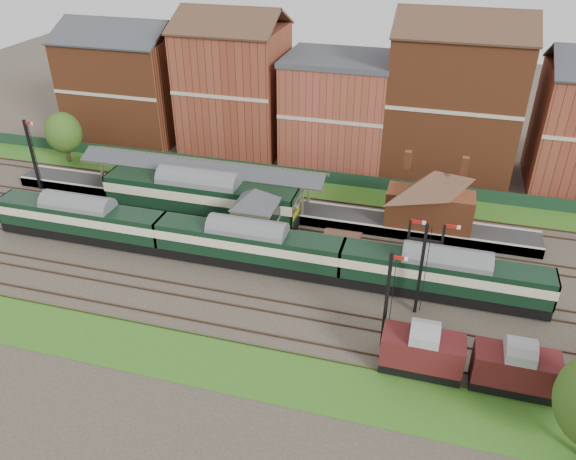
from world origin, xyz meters
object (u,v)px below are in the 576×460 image
(semaphore_bracket, at_px, (422,263))
(platform_railcar, at_px, (201,196))
(dmu_train, at_px, (248,244))
(goods_van_a, at_px, (422,351))
(signal_box, at_px, (256,216))

(semaphore_bracket, xyz_separation_m, platform_railcar, (-21.91, 9.00, -2.01))
(semaphore_bracket, height_order, dmu_train, semaphore_bracket)
(platform_railcar, height_order, goods_van_a, platform_railcar)
(signal_box, distance_m, platform_railcar, 7.62)
(dmu_train, relative_size, platform_railcar, 2.53)
(signal_box, height_order, semaphore_bracket, semaphore_bracket)
(signal_box, relative_size, semaphore_bracket, 0.73)
(dmu_train, bearing_deg, goods_van_a, -30.17)
(dmu_train, distance_m, goods_van_a, 17.91)
(semaphore_bracket, bearing_deg, platform_railcar, 157.67)
(signal_box, height_order, goods_van_a, signal_box)
(dmu_train, height_order, platform_railcar, platform_railcar)
(platform_railcar, bearing_deg, goods_van_a, -34.34)
(signal_box, bearing_deg, platform_railcar, 154.69)
(platform_railcar, distance_m, goods_van_a, 27.49)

